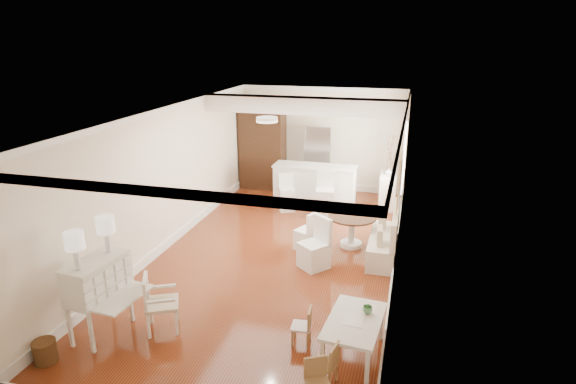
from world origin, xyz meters
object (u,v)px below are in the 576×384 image
at_px(gustavian_armchair, 162,303).
at_px(dining_table, 352,231).
at_px(kids_chair_b, 301,326).
at_px(slip_chair_near, 314,244).
at_px(breakfast_counter, 315,185).
at_px(bar_stool_right, 325,195).
at_px(secretary_bureau, 99,297).
at_px(fridge, 330,161).
at_px(kids_chair_a, 325,363).
at_px(kids_chair_c, 318,383).
at_px(wicker_basket, 45,351).
at_px(slip_chair_far, 307,230).
at_px(kids_table, 354,338).
at_px(pantry_cabinet, 263,147).
at_px(sideboard, 388,190).
at_px(bar_stool_left, 287,193).

distance_m(gustavian_armchair, dining_table, 4.25).
relative_size(kids_chair_b, slip_chair_near, 0.58).
bearing_deg(breakfast_counter, bar_stool_right, -60.96).
xyz_separation_m(secretary_bureau, fridge, (2.00, 7.23, 0.32)).
distance_m(kids_chair_a, kids_chair_c, 0.36).
bearing_deg(wicker_basket, breakfast_counter, 72.77).
xyz_separation_m(slip_chair_far, fridge, (-0.19, 3.67, 0.49)).
xyz_separation_m(slip_chair_far, bar_stool_right, (0.01, 1.90, 0.13)).
relative_size(wicker_basket, fridge, 0.17).
bearing_deg(slip_chair_near, kids_chair_c, -37.77).
height_order(kids_table, pantry_cabinet, pantry_cabinet).
distance_m(kids_chair_c, sideboard, 7.11).
distance_m(kids_chair_b, bar_stool_left, 5.36).
relative_size(bar_stool_left, bar_stool_right, 0.85).
distance_m(kids_chair_c, bar_stool_left, 6.52).
distance_m(slip_chair_near, fridge, 4.48).
xyz_separation_m(kids_table, pantry_cabinet, (-3.45, 6.87, 0.87)).
xyz_separation_m(kids_table, kids_chair_b, (-0.74, 0.11, -0.00)).
bearing_deg(bar_stool_right, kids_table, -83.52).
height_order(wicker_basket, slip_chair_far, slip_chair_far).
bearing_deg(sideboard, secretary_bureau, -120.96).
bearing_deg(kids_chair_a, breakfast_counter, -154.89).
distance_m(kids_table, kids_chair_c, 1.01).
bearing_deg(bar_stool_left, bar_stool_right, -33.06).
xyz_separation_m(fridge, sideboard, (1.58, -0.71, -0.48)).
xyz_separation_m(gustavian_armchair, bar_stool_left, (0.44, 5.30, 0.02)).
bearing_deg(secretary_bureau, bar_stool_left, 83.39).
bearing_deg(kids_chair_c, slip_chair_far, 76.98).
bearing_deg(wicker_basket, bar_stool_right, 67.63).
height_order(gustavian_armchair, dining_table, gustavian_armchair).
relative_size(secretary_bureau, kids_chair_c, 2.05).
height_order(gustavian_armchair, slip_chair_far, gustavian_armchair).
distance_m(gustavian_armchair, breakfast_counter, 5.95).
bearing_deg(gustavian_armchair, pantry_cabinet, -21.12).
bearing_deg(pantry_cabinet, slip_chair_far, -60.53).
distance_m(kids_chair_a, slip_chair_near, 3.13).
bearing_deg(kids_table, kids_chair_c, -106.35).
bearing_deg(gustavian_armchair, wicker_basket, 106.39).
bearing_deg(kids_chair_c, gustavian_armchair, 132.55).
bearing_deg(kids_chair_b, gustavian_armchair, -88.95).
bearing_deg(bar_stool_right, wicker_basket, -120.76).
distance_m(kids_chair_c, dining_table, 4.51).
height_order(kids_table, sideboard, sideboard).
bearing_deg(sideboard, pantry_cabinet, 165.82).
bearing_deg(secretary_bureau, slip_chair_far, 64.08).
xyz_separation_m(breakfast_counter, bar_stool_right, (0.40, -0.73, 0.02)).
xyz_separation_m(bar_stool_right, pantry_cabinet, (-2.10, 1.81, 0.62)).
bearing_deg(kids_chair_b, wicker_basket, -72.55).
bearing_deg(slip_chair_far, bar_stool_right, -154.87).
distance_m(kids_chair_a, sideboard, 6.75).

